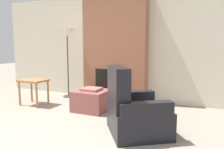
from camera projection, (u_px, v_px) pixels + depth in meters
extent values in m
cube|color=beige|center=(118.00, 47.00, 5.40)|extent=(6.94, 0.06, 2.60)
cube|color=#935B42|center=(115.00, 47.00, 5.22)|extent=(1.57, 0.32, 2.60)
cube|color=#935B42|center=(110.00, 100.00, 5.12)|extent=(1.57, 0.27, 0.13)
cube|color=black|center=(112.00, 83.00, 5.18)|extent=(0.87, 0.02, 0.64)
cube|color=#8C4C47|center=(92.00, 100.00, 4.48)|extent=(0.66, 0.64, 0.42)
cube|color=#A56660|center=(92.00, 89.00, 4.45)|extent=(0.36, 0.35, 0.05)
cube|color=black|center=(138.00, 120.00, 3.31)|extent=(1.17, 1.19, 0.40)
cube|color=black|center=(118.00, 101.00, 3.22)|extent=(0.57, 0.70, 1.02)
cube|color=black|center=(146.00, 123.00, 2.95)|extent=(0.70, 0.55, 0.57)
cube|color=black|center=(132.00, 108.00, 3.65)|extent=(0.70, 0.55, 0.57)
cube|color=#9E7042|center=(33.00, 80.00, 4.88)|extent=(0.57, 0.44, 0.04)
cylinder|color=#9E7042|center=(20.00, 94.00, 4.85)|extent=(0.04, 0.04, 0.53)
cylinder|color=#9E7042|center=(37.00, 96.00, 4.65)|extent=(0.04, 0.04, 0.53)
cylinder|color=#9E7042|center=(32.00, 91.00, 5.18)|extent=(0.04, 0.04, 0.53)
cylinder|color=#9E7042|center=(48.00, 92.00, 4.98)|extent=(0.04, 0.04, 0.53)
cylinder|color=#333333|center=(69.00, 96.00, 5.74)|extent=(0.29, 0.29, 0.02)
cylinder|color=#333333|center=(68.00, 66.00, 5.64)|extent=(0.03, 0.03, 1.55)
cone|color=silver|center=(67.00, 32.00, 5.52)|extent=(0.37, 0.37, 0.19)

